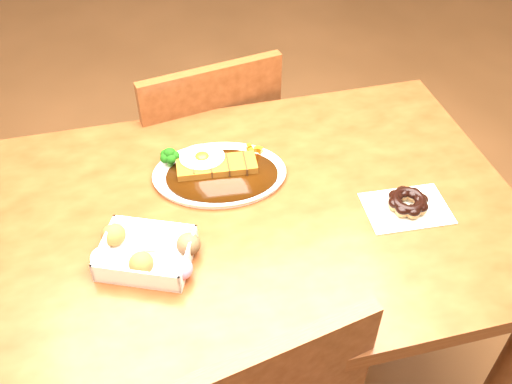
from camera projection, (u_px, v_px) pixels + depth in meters
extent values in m
plane|color=brown|center=(253.00, 379.00, 1.78)|extent=(6.00, 6.00, 0.00)
cube|color=#512610|center=(252.00, 217.00, 1.28)|extent=(1.20, 0.80, 0.04)
cylinder|color=#512610|center=(500.00, 382.00, 1.39)|extent=(0.06, 0.06, 0.71)
cylinder|color=#512610|center=(47.00, 257.00, 1.68)|extent=(0.06, 0.06, 0.71)
cylinder|color=#512610|center=(387.00, 195.00, 1.87)|extent=(0.06, 0.06, 0.71)
cube|color=#512610|center=(197.00, 156.00, 1.90)|extent=(0.49, 0.49, 0.04)
cylinder|color=#512610|center=(228.00, 163.00, 2.22)|extent=(0.04, 0.04, 0.41)
cylinder|color=#512610|center=(143.00, 188.00, 2.12)|extent=(0.04, 0.04, 0.41)
cylinder|color=#512610|center=(264.00, 221.00, 1.99)|extent=(0.04, 0.04, 0.41)
cylinder|color=#512610|center=(171.00, 251.00, 1.89)|extent=(0.04, 0.04, 0.41)
cube|color=#512610|center=(214.00, 130.00, 1.61)|extent=(0.40, 0.10, 0.40)
ellipsoid|color=white|center=(220.00, 174.00, 1.34)|extent=(0.34, 0.26, 0.01)
ellipsoid|color=black|center=(222.00, 176.00, 1.32)|extent=(0.29, 0.22, 0.01)
cube|color=#6B380C|center=(217.00, 167.00, 1.33)|extent=(0.19, 0.08, 0.02)
ellipsoid|color=white|center=(202.00, 157.00, 1.34)|extent=(0.12, 0.11, 0.01)
ellipsoid|color=#FFB214|center=(202.00, 157.00, 1.34)|extent=(0.04, 0.04, 0.02)
cube|color=white|center=(146.00, 253.00, 1.14)|extent=(0.22, 0.20, 0.05)
ellipsoid|color=beige|center=(103.00, 258.00, 1.13)|extent=(0.05, 0.05, 0.05)
ellipsoid|color=brown|center=(141.00, 263.00, 1.12)|extent=(0.05, 0.05, 0.05)
ellipsoid|color=pink|center=(180.00, 269.00, 1.11)|extent=(0.05, 0.05, 0.05)
ellipsoid|color=brown|center=(114.00, 235.00, 1.17)|extent=(0.05, 0.05, 0.05)
ellipsoid|color=beige|center=(151.00, 240.00, 1.16)|extent=(0.05, 0.05, 0.05)
ellipsoid|color=black|center=(188.00, 244.00, 1.15)|extent=(0.05, 0.05, 0.05)
cube|color=silver|center=(406.00, 208.00, 1.27)|extent=(0.19, 0.14, 0.00)
torus|color=olive|center=(408.00, 203.00, 1.26)|extent=(0.09, 0.09, 0.03)
torus|color=black|center=(408.00, 200.00, 1.25)|extent=(0.08, 0.08, 0.02)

